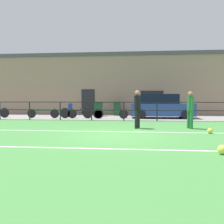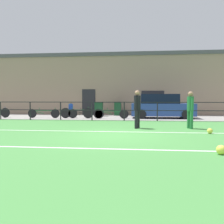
{
  "view_description": "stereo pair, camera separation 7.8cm",
  "coord_description": "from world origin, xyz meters",
  "px_view_note": "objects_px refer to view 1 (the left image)",
  "views": [
    {
      "loc": [
        0.81,
        -9.05,
        1.39
      ],
      "look_at": [
        -0.41,
        2.9,
        0.7
      ],
      "focal_mm": 39.59,
      "sensor_mm": 36.0,
      "label": 1
    },
    {
      "loc": [
        0.89,
        -9.04,
        1.39
      ],
      "look_at": [
        -0.41,
        2.9,
        0.7
      ],
      "focal_mm": 39.59,
      "sensor_mm": 36.0,
      "label": 2
    }
  ],
  "objects_px": {
    "player_striker": "(190,108)",
    "bicycle_parked_2": "(76,113)",
    "parked_car_red": "(161,107)",
    "soccer_ball_spare": "(222,150)",
    "soccer_ball_match": "(210,131)",
    "bicycle_parked_1": "(85,113)",
    "bicycle_parked_4": "(43,113)",
    "bicycle_parked_3": "(111,114)",
    "trash_bin_1": "(117,109)",
    "spectator_child": "(70,108)",
    "trash_bin_0": "(98,109)",
    "player_goalkeeper": "(137,107)"
  },
  "relations": [
    {
      "from": "bicycle_parked_2",
      "to": "bicycle_parked_3",
      "type": "height_order",
      "value": "bicycle_parked_2"
    },
    {
      "from": "bicycle_parked_3",
      "to": "bicycle_parked_1",
      "type": "bearing_deg",
      "value": 180.0
    },
    {
      "from": "soccer_ball_match",
      "to": "bicycle_parked_1",
      "type": "bearing_deg",
      "value": 134.9
    },
    {
      "from": "bicycle_parked_1",
      "to": "bicycle_parked_2",
      "type": "distance_m",
      "value": 0.59
    },
    {
      "from": "player_goalkeeper",
      "to": "trash_bin_1",
      "type": "bearing_deg",
      "value": 30.56
    },
    {
      "from": "bicycle_parked_1",
      "to": "bicycle_parked_4",
      "type": "distance_m",
      "value": 2.91
    },
    {
      "from": "player_striker",
      "to": "bicycle_parked_2",
      "type": "relative_size",
      "value": 0.74
    },
    {
      "from": "bicycle_parked_4",
      "to": "trash_bin_1",
      "type": "height_order",
      "value": "trash_bin_1"
    },
    {
      "from": "player_goalkeeper",
      "to": "bicycle_parked_1",
      "type": "xyz_separation_m",
      "value": [
        -3.51,
        4.95,
        -0.64
      ]
    },
    {
      "from": "bicycle_parked_3",
      "to": "trash_bin_0",
      "type": "xyz_separation_m",
      "value": [
        -1.22,
        2.22,
        0.22
      ]
    },
    {
      "from": "soccer_ball_spare",
      "to": "bicycle_parked_2",
      "type": "relative_size",
      "value": 0.1
    },
    {
      "from": "parked_car_red",
      "to": "player_striker",
      "type": "bearing_deg",
      "value": -82.41
    },
    {
      "from": "bicycle_parked_3",
      "to": "trash_bin_1",
      "type": "distance_m",
      "value": 3.01
    },
    {
      "from": "trash_bin_1",
      "to": "soccer_ball_spare",
      "type": "bearing_deg",
      "value": -74.28
    },
    {
      "from": "soccer_ball_spare",
      "to": "player_goalkeeper",
      "type": "bearing_deg",
      "value": 112.42
    },
    {
      "from": "bicycle_parked_2",
      "to": "bicycle_parked_3",
      "type": "relative_size",
      "value": 1.0
    },
    {
      "from": "soccer_ball_match",
      "to": "bicycle_parked_2",
      "type": "xyz_separation_m",
      "value": [
        -6.92,
        6.35,
        0.27
      ]
    },
    {
      "from": "bicycle_parked_2",
      "to": "trash_bin_1",
      "type": "height_order",
      "value": "trash_bin_1"
    },
    {
      "from": "bicycle_parked_3",
      "to": "trash_bin_0",
      "type": "distance_m",
      "value": 2.54
    },
    {
      "from": "bicycle_parked_2",
      "to": "bicycle_parked_4",
      "type": "relative_size",
      "value": 1.01
    },
    {
      "from": "player_goalkeeper",
      "to": "parked_car_red",
      "type": "distance_m",
      "value": 6.02
    },
    {
      "from": "soccer_ball_spare",
      "to": "trash_bin_0",
      "type": "distance_m",
      "value": 13.22
    },
    {
      "from": "trash_bin_0",
      "to": "soccer_ball_match",
      "type": "bearing_deg",
      "value": -56.06
    },
    {
      "from": "soccer_ball_match",
      "to": "bicycle_parked_3",
      "type": "relative_size",
      "value": 0.09
    },
    {
      "from": "soccer_ball_spare",
      "to": "bicycle_parked_3",
      "type": "distance_m",
      "value": 10.71
    },
    {
      "from": "trash_bin_1",
      "to": "bicycle_parked_4",
      "type": "bearing_deg",
      "value": -148.19
    },
    {
      "from": "soccer_ball_spare",
      "to": "trash_bin_1",
      "type": "xyz_separation_m",
      "value": [
        -3.66,
        13.0,
        0.44
      ]
    },
    {
      "from": "player_striker",
      "to": "trash_bin_0",
      "type": "bearing_deg",
      "value": -159.57
    },
    {
      "from": "player_striker",
      "to": "trash_bin_1",
      "type": "xyz_separation_m",
      "value": [
        -3.96,
        7.82,
        -0.39
      ]
    },
    {
      "from": "trash_bin_0",
      "to": "bicycle_parked_4",
      "type": "bearing_deg",
      "value": -147.39
    },
    {
      "from": "parked_car_red",
      "to": "bicycle_parked_2",
      "type": "relative_size",
      "value": 1.86
    },
    {
      "from": "soccer_ball_match",
      "to": "trash_bin_1",
      "type": "relative_size",
      "value": 0.2
    },
    {
      "from": "soccer_ball_match",
      "to": "soccer_ball_spare",
      "type": "distance_m",
      "value": 3.72
    },
    {
      "from": "player_striker",
      "to": "soccer_ball_spare",
      "type": "distance_m",
      "value": 5.26
    },
    {
      "from": "soccer_ball_spare",
      "to": "bicycle_parked_4",
      "type": "xyz_separation_m",
      "value": [
        -8.5,
        10.0,
        0.22
      ]
    },
    {
      "from": "soccer_ball_match",
      "to": "spectator_child",
      "type": "distance_m",
      "value": 10.44
    },
    {
      "from": "soccer_ball_spare",
      "to": "bicycle_parked_1",
      "type": "height_order",
      "value": "bicycle_parked_1"
    },
    {
      "from": "player_striker",
      "to": "spectator_child",
      "type": "height_order",
      "value": "player_striker"
    },
    {
      "from": "bicycle_parked_4",
      "to": "player_striker",
      "type": "bearing_deg",
      "value": -28.7
    },
    {
      "from": "bicycle_parked_4",
      "to": "spectator_child",
      "type": "bearing_deg",
      "value": 26.16
    },
    {
      "from": "soccer_ball_spare",
      "to": "bicycle_parked_2",
      "type": "height_order",
      "value": "bicycle_parked_2"
    },
    {
      "from": "player_striker",
      "to": "parked_car_red",
      "type": "height_order",
      "value": "player_striker"
    },
    {
      "from": "bicycle_parked_2",
      "to": "bicycle_parked_4",
      "type": "bearing_deg",
      "value": 180.0
    },
    {
      "from": "bicycle_parked_4",
      "to": "trash_bin_1",
      "type": "xyz_separation_m",
      "value": [
        4.84,
        3.0,
        0.22
      ]
    },
    {
      "from": "bicycle_parked_2",
      "to": "bicycle_parked_3",
      "type": "distance_m",
      "value": 2.37
    },
    {
      "from": "bicycle_parked_4",
      "to": "soccer_ball_spare",
      "type": "bearing_deg",
      "value": -49.65
    },
    {
      "from": "player_striker",
      "to": "bicycle_parked_2",
      "type": "xyz_separation_m",
      "value": [
        -6.47,
        4.81,
        -0.57
      ]
    },
    {
      "from": "bicycle_parked_1",
      "to": "bicycle_parked_3",
      "type": "relative_size",
      "value": 1.04
    },
    {
      "from": "player_striker",
      "to": "parked_car_red",
      "type": "xyz_separation_m",
      "value": [
        -0.75,
        5.66,
        -0.16
      ]
    },
    {
      "from": "player_striker",
      "to": "spectator_child",
      "type": "distance_m",
      "value": 9.08
    }
  ]
}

